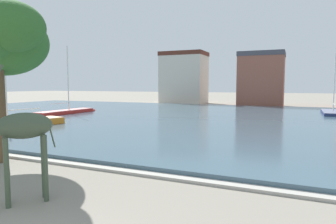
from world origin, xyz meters
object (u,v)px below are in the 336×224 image
Objects in this scene: sailboat_orange at (5,127)px; sailboat_red at (70,112)px; giraffe_statue at (19,129)px; sailboat_navy at (333,113)px.

sailboat_orange is 0.99× the size of sailboat_red.
sailboat_orange is (-13.14, 9.53, -1.89)m from giraffe_statue.
giraffe_statue is 0.50× the size of sailboat_red.
sailboat_red reaches higher than sailboat_navy.
sailboat_orange reaches higher than giraffe_statue.
giraffe_statue is 0.50× the size of sailboat_orange.
sailboat_navy reaches higher than giraffe_statue.
sailboat_navy is at bearing 22.51° from sailboat_red.
sailboat_red is at bearing -157.49° from sailboat_navy.
giraffe_statue is at bearing -51.16° from sailboat_red.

